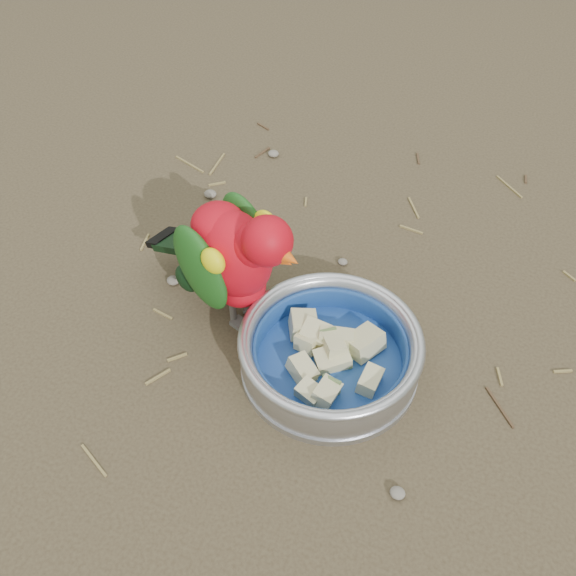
% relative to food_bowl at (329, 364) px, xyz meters
% --- Properties ---
extents(ground, '(60.00, 60.00, 0.00)m').
position_rel_food_bowl_xyz_m(ground, '(-0.07, 0.06, -0.01)').
color(ground, '#453A28').
extents(food_bowl, '(0.22, 0.22, 0.02)m').
position_rel_food_bowl_xyz_m(food_bowl, '(0.00, 0.00, 0.00)').
color(food_bowl, '#B2B2BA').
rests_on(food_bowl, ground).
extents(bowl_wall, '(0.22, 0.22, 0.04)m').
position_rel_food_bowl_xyz_m(bowl_wall, '(0.00, 0.00, 0.03)').
color(bowl_wall, '#B2B2BA').
rests_on(bowl_wall, food_bowl).
extents(fruit_wedges, '(0.13, 0.13, 0.03)m').
position_rel_food_bowl_xyz_m(fruit_wedges, '(0.00, -0.00, 0.02)').
color(fruit_wedges, '#C7BF8B').
rests_on(fruit_wedges, food_bowl).
extents(lory_parrot, '(0.26, 0.18, 0.19)m').
position_rel_food_bowl_xyz_m(lory_parrot, '(-0.15, 0.04, 0.09)').
color(lory_parrot, '#B70815').
rests_on(lory_parrot, ground).
extents(ground_debris, '(0.90, 0.80, 0.01)m').
position_rel_food_bowl_xyz_m(ground_debris, '(-0.03, 0.07, -0.01)').
color(ground_debris, olive).
rests_on(ground_debris, ground).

